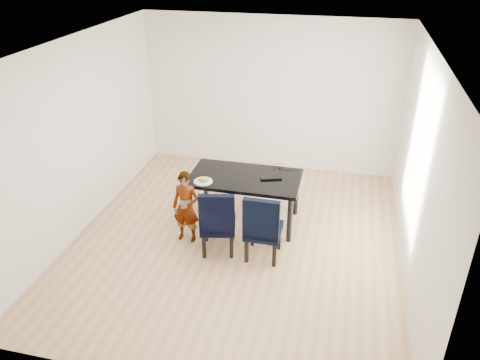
% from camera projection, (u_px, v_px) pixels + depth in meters
% --- Properties ---
extents(floor, '(4.50, 5.00, 0.01)m').
position_uv_depth(floor, '(237.00, 239.00, 6.66)').
color(floor, tan).
rests_on(floor, ground).
extents(ceiling, '(4.50, 5.00, 0.01)m').
position_uv_depth(ceiling, '(236.00, 46.00, 5.39)').
color(ceiling, white).
rests_on(ceiling, wall_back).
extents(wall_back, '(4.50, 0.01, 2.70)m').
position_uv_depth(wall_back, '(270.00, 95.00, 8.18)').
color(wall_back, white).
rests_on(wall_back, ground).
extents(wall_front, '(4.50, 0.01, 2.70)m').
position_uv_depth(wall_front, '(165.00, 275.00, 3.87)').
color(wall_front, silver).
rests_on(wall_front, ground).
extents(wall_left, '(0.01, 5.00, 2.70)m').
position_uv_depth(wall_left, '(79.00, 137.00, 6.48)').
color(wall_left, white).
rests_on(wall_left, ground).
extents(wall_right, '(0.01, 5.00, 2.70)m').
position_uv_depth(wall_right, '(420.00, 171.00, 5.56)').
color(wall_right, silver).
rests_on(wall_right, ground).
extents(dining_table, '(1.60, 0.90, 0.75)m').
position_uv_depth(dining_table, '(245.00, 199.00, 6.91)').
color(dining_table, black).
rests_on(dining_table, floor).
extents(chair_left, '(0.55, 0.57, 0.96)m').
position_uv_depth(chair_left, '(218.00, 219.00, 6.23)').
color(chair_left, black).
rests_on(chair_left, floor).
extents(chair_right, '(0.47, 0.48, 0.97)m').
position_uv_depth(chair_right, '(264.00, 225.00, 6.10)').
color(chair_right, black).
rests_on(chair_right, floor).
extents(child, '(0.39, 0.27, 1.05)m').
position_uv_depth(child, '(186.00, 207.00, 6.42)').
color(child, '#FB4C15').
rests_on(child, floor).
extents(plate, '(0.35, 0.35, 0.01)m').
position_uv_depth(plate, '(203.00, 181.00, 6.59)').
color(plate, white).
rests_on(plate, dining_table).
extents(sandwich, '(0.18, 0.13, 0.06)m').
position_uv_depth(sandwich, '(203.00, 179.00, 6.56)').
color(sandwich, gold).
rests_on(sandwich, plate).
extents(laptop, '(0.36, 0.29, 0.02)m').
position_uv_depth(laptop, '(271.00, 176.00, 6.72)').
color(laptop, black).
rests_on(laptop, dining_table).
extents(cable_tangle, '(0.18, 0.18, 0.01)m').
position_uv_depth(cable_tangle, '(278.00, 169.00, 6.94)').
color(cable_tangle, black).
rests_on(cable_tangle, dining_table).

